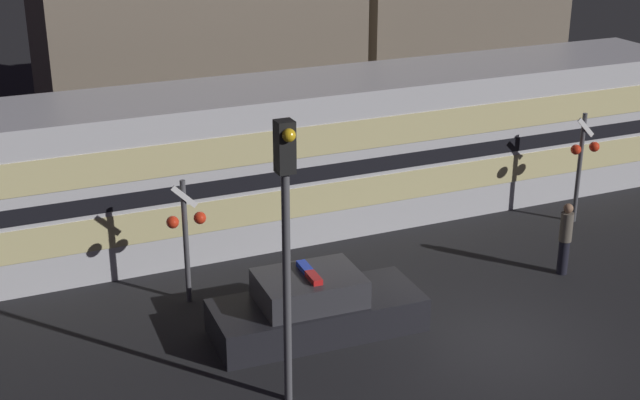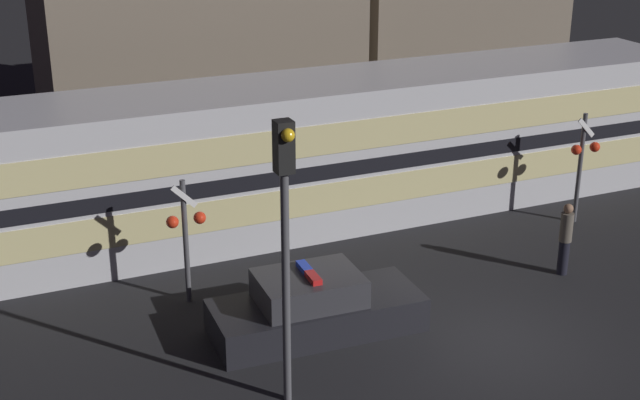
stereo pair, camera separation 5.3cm
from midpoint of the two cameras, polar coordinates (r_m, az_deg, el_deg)
name	(u,v)px [view 2 (the right image)]	position (r m, az deg, el deg)	size (l,w,h in m)	color
ground_plane	(491,343)	(18.87, 11.00, -8.96)	(120.00, 120.00, 0.00)	black
train	(323,152)	(23.90, 0.23, 3.12)	(22.10, 3.16, 3.89)	silver
police_car	(315,308)	(18.69, -0.25, -6.94)	(4.48, 1.93, 1.45)	black
pedestrian	(565,238)	(21.82, 15.49, -2.38)	(0.30, 0.30, 1.79)	black
crossing_signal_near	(583,158)	(24.71, 16.52, 2.59)	(0.88, 0.34, 3.05)	#4C4C51
crossing_signal_far	(186,230)	(19.59, -8.50, -1.92)	(0.88, 0.34, 2.88)	#4C4C51
traffic_light_corner	(285,222)	(15.12, -2.14, -1.40)	(0.30, 0.46, 5.33)	#4C4C51
building_center	(448,3)	(34.67, 8.22, 12.40)	(8.14, 4.45, 8.39)	#726656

